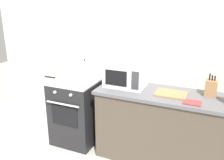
{
  "coord_description": "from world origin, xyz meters",
  "views": [
    {
      "loc": [
        1.38,
        -2.1,
        1.98
      ],
      "look_at": [
        0.2,
        0.6,
        1.0
      ],
      "focal_mm": 39.12,
      "sensor_mm": 36.0,
      "label": 1
    }
  ],
  "objects_px": {
    "cutting_board": "(171,94)",
    "knife_block": "(211,88)",
    "stock_pot": "(85,70)",
    "frying_pan": "(64,80)",
    "oven_mitt": "(192,103)",
    "stove": "(77,111)",
    "microwave": "(126,75)"
  },
  "relations": [
    {
      "from": "frying_pan",
      "to": "stove",
      "type": "bearing_deg",
      "value": 44.65
    },
    {
      "from": "stock_pot",
      "to": "microwave",
      "type": "height_order",
      "value": "microwave"
    },
    {
      "from": "stock_pot",
      "to": "knife_block",
      "type": "xyz_separation_m",
      "value": [
        1.63,
        0.02,
        -0.03
      ]
    },
    {
      "from": "stove",
      "to": "knife_block",
      "type": "height_order",
      "value": "knife_block"
    },
    {
      "from": "microwave",
      "to": "cutting_board",
      "type": "bearing_deg",
      "value": -7.43
    },
    {
      "from": "microwave",
      "to": "cutting_board",
      "type": "distance_m",
      "value": 0.62
    },
    {
      "from": "oven_mitt",
      "to": "frying_pan",
      "type": "bearing_deg",
      "value": 178.15
    },
    {
      "from": "cutting_board",
      "to": "knife_block",
      "type": "height_order",
      "value": "knife_block"
    },
    {
      "from": "stock_pot",
      "to": "microwave",
      "type": "distance_m",
      "value": 0.62
    },
    {
      "from": "cutting_board",
      "to": "oven_mitt",
      "type": "relative_size",
      "value": 2.0
    },
    {
      "from": "stock_pot",
      "to": "knife_block",
      "type": "relative_size",
      "value": 1.17
    },
    {
      "from": "knife_block",
      "to": "microwave",
      "type": "bearing_deg",
      "value": -176.5
    },
    {
      "from": "knife_block",
      "to": "oven_mitt",
      "type": "height_order",
      "value": "knife_block"
    },
    {
      "from": "knife_block",
      "to": "stock_pot",
      "type": "bearing_deg",
      "value": -179.18
    },
    {
      "from": "stove",
      "to": "oven_mitt",
      "type": "xyz_separation_m",
      "value": [
        1.56,
        -0.16,
        0.47
      ]
    },
    {
      "from": "stock_pot",
      "to": "oven_mitt",
      "type": "height_order",
      "value": "stock_pot"
    },
    {
      "from": "stove",
      "to": "stock_pot",
      "type": "relative_size",
      "value": 2.95
    },
    {
      "from": "cutting_board",
      "to": "knife_block",
      "type": "xyz_separation_m",
      "value": [
        0.42,
        0.14,
        0.09
      ]
    },
    {
      "from": "knife_block",
      "to": "stove",
      "type": "bearing_deg",
      "value": -175.31
    },
    {
      "from": "cutting_board",
      "to": "knife_block",
      "type": "distance_m",
      "value": 0.45
    },
    {
      "from": "cutting_board",
      "to": "oven_mitt",
      "type": "distance_m",
      "value": 0.3
    },
    {
      "from": "stove",
      "to": "cutting_board",
      "type": "xyz_separation_m",
      "value": [
        1.3,
        0.0,
        0.47
      ]
    },
    {
      "from": "stock_pot",
      "to": "oven_mitt",
      "type": "relative_size",
      "value": 1.73
    },
    {
      "from": "stock_pot",
      "to": "frying_pan",
      "type": "bearing_deg",
      "value": -130.94
    },
    {
      "from": "stock_pot",
      "to": "knife_block",
      "type": "bearing_deg",
      "value": 0.82
    },
    {
      "from": "frying_pan",
      "to": "microwave",
      "type": "height_order",
      "value": "microwave"
    },
    {
      "from": "cutting_board",
      "to": "oven_mitt",
      "type": "height_order",
      "value": "cutting_board"
    },
    {
      "from": "stove",
      "to": "knife_block",
      "type": "bearing_deg",
      "value": 4.69
    },
    {
      "from": "cutting_board",
      "to": "frying_pan",
      "type": "bearing_deg",
      "value": -175.69
    },
    {
      "from": "frying_pan",
      "to": "stock_pot",
      "type": "bearing_deg",
      "value": 49.06
    },
    {
      "from": "stove",
      "to": "frying_pan",
      "type": "height_order",
      "value": "frying_pan"
    },
    {
      "from": "microwave",
      "to": "oven_mitt",
      "type": "height_order",
      "value": "microwave"
    }
  ]
}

